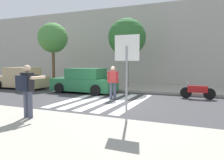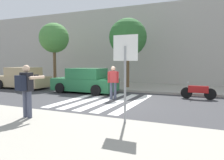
{
  "view_description": "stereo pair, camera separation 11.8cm",
  "coord_description": "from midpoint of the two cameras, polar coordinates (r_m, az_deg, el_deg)",
  "views": [
    {
      "loc": [
        4.68,
        -9.66,
        1.98
      ],
      "look_at": [
        0.6,
        -0.2,
        1.1
      ],
      "focal_mm": 35.0,
      "sensor_mm": 36.0,
      "label": 1
    },
    {
      "loc": [
        4.78,
        -9.61,
        1.98
      ],
      "look_at": [
        0.6,
        -0.2,
        1.1
      ],
      "focal_mm": 35.0,
      "sensor_mm": 36.0,
      "label": 2
    }
  ],
  "objects": [
    {
      "name": "parked_car_tan",
      "position": [
        17.28,
        -22.16,
        0.35
      ],
      "size": [
        4.1,
        1.92,
        1.55
      ],
      "color": "tan",
      "rests_on": "ground"
    },
    {
      "name": "ground_plane",
      "position": [
        10.91,
        -2.15,
        -5.57
      ],
      "size": [
        120.0,
        120.0,
        0.0
      ],
      "primitive_type": "plane",
      "color": "#38383A"
    },
    {
      "name": "crosswalk_stripe_0",
      "position": [
        11.86,
        -8.7,
        -4.77
      ],
      "size": [
        0.44,
        5.2,
        0.01
      ],
      "primitive_type": "cube",
      "color": "silver",
      "rests_on": "ground"
    },
    {
      "name": "crosswalk_stripe_3",
      "position": [
        10.77,
        2.16,
        -5.69
      ],
      "size": [
        0.44,
        5.2,
        0.01
      ],
      "primitive_type": "cube",
      "color": "silver",
      "rests_on": "ground"
    },
    {
      "name": "crosswalk_stripe_1",
      "position": [
        11.45,
        -5.32,
        -5.07
      ],
      "size": [
        0.44,
        5.2,
        0.01
      ],
      "primitive_type": "cube",
      "color": "silver",
      "rests_on": "ground"
    },
    {
      "name": "building_facade_far",
      "position": [
        20.63,
        10.79,
        8.6
      ],
      "size": [
        56.0,
        4.0,
        6.71
      ],
      "primitive_type": "cube",
      "color": "#ADA89E",
      "rests_on": "ground"
    },
    {
      "name": "street_tree_center",
      "position": [
        15.7,
        4.37,
        11.01
      ],
      "size": [
        2.66,
        2.66,
        4.87
      ],
      "color": "brown",
      "rests_on": "sidewalk_far"
    },
    {
      "name": "crosswalk_stripe_2",
      "position": [
        11.09,
        -1.7,
        -5.38
      ],
      "size": [
        0.44,
        5.2,
        0.01
      ],
      "primitive_type": "cube",
      "color": "silver",
      "rests_on": "ground"
    },
    {
      "name": "motorcycle",
      "position": [
        12.34,
        21.83,
        -2.77
      ],
      "size": [
        1.76,
        0.6,
        0.87
      ],
      "color": "black",
      "rests_on": "ground"
    },
    {
      "name": "photographer_with_backpack",
      "position": [
        7.57,
        -21.12,
        -1.6
      ],
      "size": [
        0.63,
        0.88,
        1.72
      ],
      "color": "#474C60",
      "rests_on": "sidewalk_near"
    },
    {
      "name": "parked_car_green",
      "position": [
        13.94,
        -6.76,
        -0.32
      ],
      "size": [
        4.1,
        1.92,
        1.55
      ],
      "color": "#236B3D",
      "rests_on": "ground"
    },
    {
      "name": "crosswalk_stripe_4",
      "position": [
        10.51,
        6.24,
        -5.99
      ],
      "size": [
        0.44,
        5.2,
        0.01
      ],
      "primitive_type": "cube",
      "color": "silver",
      "rests_on": "ground"
    },
    {
      "name": "pedestrian_crossing",
      "position": [
        11.35,
        0.6,
        -0.2
      ],
      "size": [
        0.55,
        0.35,
        1.72
      ],
      "color": "#474C60",
      "rests_on": "ground"
    },
    {
      "name": "street_tree_west",
      "position": [
        18.24,
        -14.71,
        10.51
      ],
      "size": [
        2.35,
        2.35,
        4.89
      ],
      "color": "brown",
      "rests_on": "sidewalk_far"
    },
    {
      "name": "sidewalk_far",
      "position": [
        16.44,
        7.09,
        -1.83
      ],
      "size": [
        60.0,
        4.8,
        0.14
      ],
      "primitive_type": "cube",
      "color": "#9E998C",
      "rests_on": "ground"
    },
    {
      "name": "stop_sign",
      "position": [
        6.5,
        4.03,
        5.48
      ],
      "size": [
        0.76,
        0.08,
        2.62
      ],
      "color": "gray",
      "rests_on": "sidewalk_near"
    }
  ]
}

